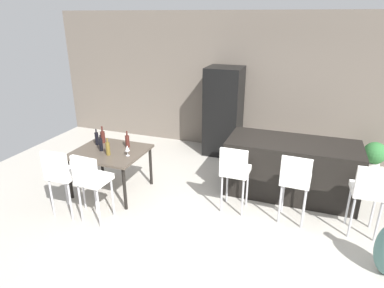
{
  "coord_description": "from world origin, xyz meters",
  "views": [
    {
      "loc": [
        0.8,
        -4.34,
        2.81
      ],
      "look_at": [
        -0.92,
        0.38,
        0.85
      ],
      "focal_mm": 31.07,
      "sensor_mm": 36.0,
      "label": 1
    }
  ],
  "objects_px": {
    "dining_chair_near": "(62,172)",
    "potted_plant": "(374,155)",
    "wine_bottle_inner": "(97,138)",
    "wine_glass_right": "(127,148)",
    "kitchen_island": "(291,168)",
    "bar_chair_right": "(369,189)",
    "dining_chair_far": "(91,178)",
    "dining_table": "(110,154)",
    "wine_bottle_corner": "(103,137)",
    "refrigerator": "(223,112)",
    "wine_bottle_middle": "(108,148)",
    "wine_bottle_left": "(101,144)",
    "bar_chair_middle": "(296,178)",
    "wine_bottle_far": "(127,141)",
    "bar_chair_left": "(235,169)"
  },
  "relations": [
    {
      "from": "dining_chair_near",
      "to": "potted_plant",
      "type": "distance_m",
      "value": 5.48
    },
    {
      "from": "wine_bottle_inner",
      "to": "wine_glass_right",
      "type": "bearing_deg",
      "value": -18.09
    },
    {
      "from": "kitchen_island",
      "to": "wine_glass_right",
      "type": "bearing_deg",
      "value": -157.1
    },
    {
      "from": "bar_chair_right",
      "to": "dining_chair_far",
      "type": "relative_size",
      "value": 1.0
    },
    {
      "from": "dining_table",
      "to": "potted_plant",
      "type": "height_order",
      "value": "dining_table"
    },
    {
      "from": "wine_bottle_corner",
      "to": "refrigerator",
      "type": "xyz_separation_m",
      "value": [
        1.61,
        2.02,
        0.07
      ]
    },
    {
      "from": "dining_chair_far",
      "to": "wine_bottle_middle",
      "type": "relative_size",
      "value": 3.78
    },
    {
      "from": "wine_bottle_middle",
      "to": "potted_plant",
      "type": "height_order",
      "value": "wine_bottle_middle"
    },
    {
      "from": "kitchen_island",
      "to": "dining_chair_far",
      "type": "distance_m",
      "value": 3.14
    },
    {
      "from": "kitchen_island",
      "to": "wine_bottle_left",
      "type": "bearing_deg",
      "value": -161.27
    },
    {
      "from": "dining_table",
      "to": "dining_chair_far",
      "type": "xyz_separation_m",
      "value": [
        0.25,
        -0.86,
        0.03
      ]
    },
    {
      "from": "wine_bottle_left",
      "to": "refrigerator",
      "type": "distance_m",
      "value": 2.74
    },
    {
      "from": "bar_chair_middle",
      "to": "wine_bottle_inner",
      "type": "distance_m",
      "value": 3.27
    },
    {
      "from": "wine_bottle_far",
      "to": "wine_bottle_middle",
      "type": "bearing_deg",
      "value": -105.99
    },
    {
      "from": "bar_chair_left",
      "to": "wine_bottle_left",
      "type": "height_order",
      "value": "bar_chair_left"
    },
    {
      "from": "bar_chair_middle",
      "to": "wine_bottle_corner",
      "type": "bearing_deg",
      "value": 176.96
    },
    {
      "from": "refrigerator",
      "to": "bar_chair_right",
      "type": "bearing_deg",
      "value": -40.75
    },
    {
      "from": "wine_bottle_corner",
      "to": "dining_chair_near",
      "type": "bearing_deg",
      "value": -87.31
    },
    {
      "from": "bar_chair_left",
      "to": "wine_bottle_left",
      "type": "distance_m",
      "value": 2.2
    },
    {
      "from": "wine_bottle_middle",
      "to": "wine_bottle_left",
      "type": "relative_size",
      "value": 1.02
    },
    {
      "from": "potted_plant",
      "to": "bar_chair_middle",
      "type": "bearing_deg",
      "value": -121.09
    },
    {
      "from": "dining_table",
      "to": "refrigerator",
      "type": "relative_size",
      "value": 0.61
    },
    {
      "from": "wine_bottle_far",
      "to": "wine_bottle_left",
      "type": "xyz_separation_m",
      "value": [
        -0.32,
        -0.29,
        0.0
      ]
    },
    {
      "from": "dining_chair_near",
      "to": "refrigerator",
      "type": "xyz_separation_m",
      "value": [
        1.55,
        3.14,
        0.22
      ]
    },
    {
      "from": "wine_bottle_far",
      "to": "refrigerator",
      "type": "distance_m",
      "value": 2.33
    },
    {
      "from": "bar_chair_right",
      "to": "wine_glass_right",
      "type": "xyz_separation_m",
      "value": [
        -3.45,
        -0.18,
        0.17
      ]
    },
    {
      "from": "kitchen_island",
      "to": "wine_bottle_corner",
      "type": "bearing_deg",
      "value": -167.85
    },
    {
      "from": "bar_chair_right",
      "to": "dining_table",
      "type": "height_order",
      "value": "bar_chair_right"
    },
    {
      "from": "wine_glass_right",
      "to": "dining_chair_far",
      "type": "bearing_deg",
      "value": -99.99
    },
    {
      "from": "dining_chair_far",
      "to": "wine_bottle_middle",
      "type": "height_order",
      "value": "dining_chair_far"
    },
    {
      "from": "bar_chair_left",
      "to": "bar_chair_middle",
      "type": "relative_size",
      "value": 1.0
    },
    {
      "from": "kitchen_island",
      "to": "potted_plant",
      "type": "height_order",
      "value": "kitchen_island"
    },
    {
      "from": "dining_chair_near",
      "to": "wine_bottle_corner",
      "type": "relative_size",
      "value": 3.55
    },
    {
      "from": "wine_bottle_left",
      "to": "wine_bottle_far",
      "type": "bearing_deg",
      "value": 42.73
    },
    {
      "from": "bar_chair_left",
      "to": "potted_plant",
      "type": "distance_m",
      "value": 3.09
    },
    {
      "from": "kitchen_island",
      "to": "wine_bottle_corner",
      "type": "distance_m",
      "value": 3.22
    },
    {
      "from": "bar_chair_right",
      "to": "dining_chair_far",
      "type": "bearing_deg",
      "value": -165.08
    },
    {
      "from": "wine_bottle_middle",
      "to": "wine_bottle_corner",
      "type": "bearing_deg",
      "value": 131.95
    },
    {
      "from": "wine_bottle_middle",
      "to": "refrigerator",
      "type": "relative_size",
      "value": 0.15
    },
    {
      "from": "bar_chair_right",
      "to": "wine_bottle_corner",
      "type": "bearing_deg",
      "value": 177.63
    },
    {
      "from": "bar_chair_middle",
      "to": "wine_glass_right",
      "type": "bearing_deg",
      "value": -175.87
    },
    {
      "from": "bar_chair_right",
      "to": "bar_chair_middle",
      "type": "bearing_deg",
      "value": -180.0
    },
    {
      "from": "bar_chair_left",
      "to": "kitchen_island",
      "type": "bearing_deg",
      "value": 48.32
    },
    {
      "from": "wine_bottle_inner",
      "to": "wine_bottle_corner",
      "type": "height_order",
      "value": "wine_bottle_corner"
    },
    {
      "from": "dining_chair_near",
      "to": "wine_bottle_corner",
      "type": "xyz_separation_m",
      "value": [
        -0.05,
        1.13,
        0.15
      ]
    },
    {
      "from": "potted_plant",
      "to": "wine_bottle_inner",
      "type": "bearing_deg",
      "value": -155.14
    },
    {
      "from": "dining_table",
      "to": "dining_chair_near",
      "type": "height_order",
      "value": "dining_chair_near"
    },
    {
      "from": "dining_chair_far",
      "to": "wine_bottle_left",
      "type": "relative_size",
      "value": 3.86
    },
    {
      "from": "bar_chair_middle",
      "to": "wine_bottle_far",
      "type": "distance_m",
      "value": 2.73
    },
    {
      "from": "dining_chair_near",
      "to": "dining_table",
      "type": "bearing_deg",
      "value": 73.66
    }
  ]
}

